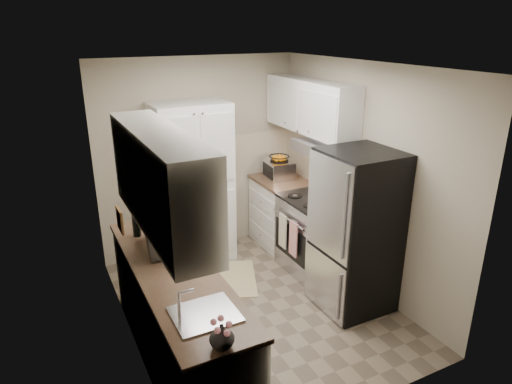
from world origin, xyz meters
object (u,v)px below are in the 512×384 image
electric_range (314,234)px  toaster_oven (278,169)px  pantry_cabinet (193,185)px  wine_bottle (136,221)px  refrigerator (356,231)px  microwave (168,232)px

electric_range → toaster_oven: size_ratio=2.80×
pantry_cabinet → electric_range: (1.17, -0.93, -0.52)m
wine_bottle → toaster_oven: size_ratio=0.75×
toaster_oven → wine_bottle: bearing=-151.0°
electric_range → toaster_oven: bearing=89.6°
refrigerator → wine_bottle: (-2.05, 0.76, 0.22)m
microwave → wine_bottle: size_ratio=1.83×
microwave → toaster_oven: microwave is taller
refrigerator → microwave: size_ratio=3.08×
microwave → toaster_oven: bearing=-47.0°
pantry_cabinet → microwave: size_ratio=3.62×
electric_range → wine_bottle: 2.17m
refrigerator → microwave: (-1.85, 0.39, 0.22)m
pantry_cabinet → refrigerator: pantry_cabinet is taller
toaster_oven → refrigerator: bearing=-86.4°
wine_bottle → electric_range: bearing=1.0°
pantry_cabinet → toaster_oven: pantry_cabinet is taller
refrigerator → electric_range: bearing=87.5°
pantry_cabinet → electric_range: 1.58m
refrigerator → pantry_cabinet: bearing=123.5°
wine_bottle → toaster_oven: 2.29m
wine_bottle → pantry_cabinet: bearing=46.5°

